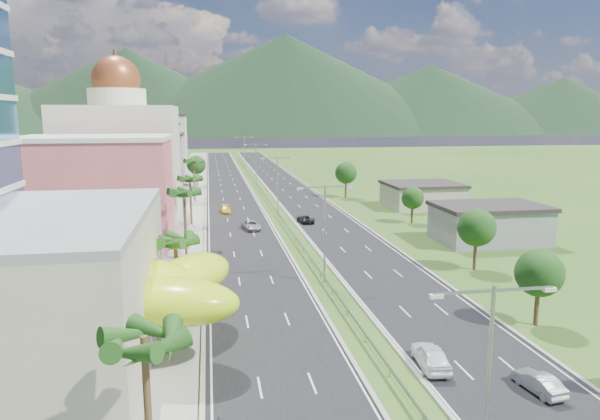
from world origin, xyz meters
TOP-DOWN VIEW (x-y plane):
  - ground at (0.00, 0.00)m, footprint 500.00×500.00m
  - road_left at (-7.50, 90.00)m, footprint 11.00×260.00m
  - road_right at (7.50, 90.00)m, footprint 11.00×260.00m
  - sidewalk_left at (-17.00, 90.00)m, footprint 7.00×260.00m
  - median_guardrail at (0.00, 71.99)m, footprint 0.10×216.06m
  - streetlight_median_a at (0.00, -25.00)m, footprint 6.04×0.25m
  - streetlight_median_b at (0.00, 10.00)m, footprint 6.04×0.25m
  - streetlight_median_c at (0.00, 50.00)m, footprint 6.04×0.25m
  - streetlight_median_d at (0.00, 95.00)m, footprint 6.04×0.25m
  - streetlight_median_e at (0.00, 140.00)m, footprint 6.04×0.25m
  - lime_canopy at (-20.00, -4.00)m, footprint 18.00×15.00m
  - pink_shophouse at (-28.00, 32.00)m, footprint 20.00×15.00m
  - domed_building at (-28.00, 55.00)m, footprint 20.00×20.00m
  - midrise_grey at (-27.00, 80.00)m, footprint 16.00×15.00m
  - midrise_beige at (-27.00, 102.00)m, footprint 16.00×15.00m
  - midrise_white at (-27.00, 125.00)m, footprint 16.00×15.00m
  - shed_near at (28.00, 25.00)m, footprint 15.00×10.00m
  - shed_far at (30.00, 55.00)m, footprint 14.00×12.00m
  - palm_tree_a at (-15.50, -22.00)m, footprint 3.60×3.60m
  - palm_tree_b at (-15.50, 2.00)m, footprint 3.60×3.60m
  - palm_tree_c at (-15.50, 22.00)m, footprint 3.60×3.60m
  - palm_tree_d at (-15.50, 45.00)m, footprint 3.60×3.60m
  - palm_tree_e at (-15.50, 70.00)m, footprint 3.60×3.60m
  - leafy_tree_lfar at (-15.50, 95.00)m, footprint 4.90×4.90m
  - leafy_tree_ra at (16.00, -5.00)m, footprint 4.20×4.20m
  - leafy_tree_rb at (19.00, 12.00)m, footprint 4.55×4.55m
  - leafy_tree_rc at (22.00, 40.00)m, footprint 3.85×3.85m
  - leafy_tree_rd at (18.00, 70.00)m, footprint 4.90×4.90m
  - mountain_ridge at (60.00, 450.00)m, footprint 860.00×140.00m
  - car_dark_left at (-11.85, 19.43)m, footprint 1.80×4.52m
  - car_silver_mid_left at (-5.81, 39.19)m, footprint 3.15×5.43m
  - car_yellow_far_left at (-9.36, 55.23)m, footprint 2.02×4.54m
  - car_white_near_right at (3.48, -11.04)m, footprint 2.55×5.20m
  - car_silver_right at (9.15, -15.73)m, footprint 1.97×4.21m
  - car_dark_far_right at (3.91, 43.41)m, footprint 2.67×4.80m

SIDE VIEW (x-z plane):
  - ground at x=0.00m, z-range 0.00..0.00m
  - mountain_ridge at x=60.00m, z-range -45.00..45.00m
  - road_left at x=-7.50m, z-range 0.00..0.04m
  - road_right at x=7.50m, z-range 0.00..0.04m
  - sidewalk_left at x=-17.00m, z-range 0.00..0.12m
  - median_guardrail at x=0.00m, z-range 0.24..1.00m
  - car_dark_far_right at x=3.91m, z-range 0.04..1.31m
  - car_yellow_far_left at x=-9.36m, z-range 0.04..1.33m
  - car_silver_right at x=9.15m, z-range 0.04..1.37m
  - car_silver_mid_left at x=-5.81m, z-range 0.04..1.46m
  - car_dark_left at x=-11.85m, z-range 0.04..1.50m
  - car_white_near_right at x=3.48m, z-range 0.04..1.75m
  - shed_far at x=30.00m, z-range 0.00..4.40m
  - shed_near at x=28.00m, z-range 0.00..5.00m
  - leafy_tree_rc at x=22.00m, z-range 1.21..7.54m
  - leafy_tree_ra at x=16.00m, z-range 1.33..8.23m
  - lime_canopy at x=-20.00m, z-range 1.29..8.69m
  - leafy_tree_rb at x=19.00m, z-range 1.44..8.92m
  - leafy_tree_lfar at x=-15.50m, z-range 1.55..9.60m
  - leafy_tree_rd at x=18.00m, z-range 1.55..9.60m
  - midrise_beige at x=-27.00m, z-range 0.00..13.00m
  - streetlight_median_a at x=0.00m, z-range 1.25..12.25m
  - streetlight_median_b at x=0.00m, z-range 1.25..12.25m
  - streetlight_median_c at x=0.00m, z-range 1.25..12.25m
  - streetlight_median_d at x=0.00m, z-range 1.25..12.25m
  - streetlight_median_e at x=0.00m, z-range 1.25..12.25m
  - palm_tree_b at x=-15.50m, z-range 3.01..11.11m
  - pink_shophouse at x=-28.00m, z-range 0.00..15.00m
  - palm_tree_d at x=-15.50m, z-range 3.24..11.84m
  - midrise_grey at x=-27.00m, z-range 0.00..16.00m
  - palm_tree_a at x=-15.50m, z-range 3.47..12.57m
  - palm_tree_e at x=-15.50m, z-range 3.61..13.01m
  - palm_tree_c at x=-15.50m, z-range 3.70..13.30m
  - midrise_white at x=-27.00m, z-range 0.00..18.00m
  - domed_building at x=-28.00m, z-range -3.00..25.70m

